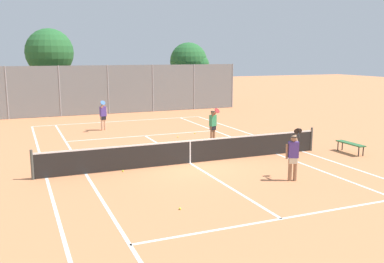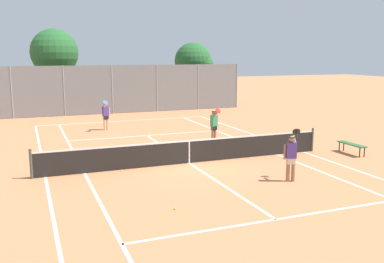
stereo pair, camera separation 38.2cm
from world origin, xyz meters
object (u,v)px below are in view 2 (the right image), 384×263
at_px(tennis_net, 189,151).
at_px(loose_tennis_ball_0, 197,133).
at_px(loose_tennis_ball_2, 179,137).
at_px(player_near_side, 291,155).
at_px(loose_tennis_ball_3, 121,171).
at_px(courtside_bench, 352,145).
at_px(tree_behind_left, 54,54).
at_px(player_far_right, 214,124).
at_px(tree_behind_right, 195,63).
at_px(loose_tennis_ball_1, 175,208).
at_px(player_far_left, 106,114).

xyz_separation_m(tennis_net, loose_tennis_ball_0, (2.70, 5.88, -0.48)).
xyz_separation_m(loose_tennis_ball_0, loose_tennis_ball_2, (-1.24, -0.62, 0.00)).
distance_m(player_near_side, loose_tennis_ball_3, 6.23).
bearing_deg(loose_tennis_ball_2, courtside_bench, -47.66).
bearing_deg(player_near_side, tennis_net, 123.54).
bearing_deg(tree_behind_left, player_far_right, -67.14).
relative_size(loose_tennis_ball_3, tree_behind_right, 0.01).
relative_size(loose_tennis_ball_2, loose_tennis_ball_3, 1.00).
xyz_separation_m(loose_tennis_ball_1, loose_tennis_ball_3, (-0.55, 4.50, 0.00)).
distance_m(player_far_right, loose_tennis_ball_3, 6.61).
relative_size(tennis_net, tree_behind_left, 1.93).
bearing_deg(player_near_side, courtside_bench, 27.14).
bearing_deg(loose_tennis_ball_2, loose_tennis_ball_3, -127.94).
xyz_separation_m(player_near_side, courtside_bench, (4.86, 2.49, -0.52)).
distance_m(loose_tennis_ball_2, courtside_bench, 8.58).
xyz_separation_m(tennis_net, player_far_left, (-1.72, 8.94, 0.42)).
relative_size(tennis_net, player_far_right, 6.76).
distance_m(player_near_side, player_far_right, 7.00).
bearing_deg(loose_tennis_ball_2, tree_behind_left, 111.34).
distance_m(player_far_left, loose_tennis_ball_2, 4.95).
distance_m(player_near_side, tree_behind_left, 23.22).
bearing_deg(player_far_right, tree_behind_left, 112.86).
distance_m(player_far_left, loose_tennis_ball_0, 5.45).
height_order(player_near_side, loose_tennis_ball_1, player_near_side).
bearing_deg(loose_tennis_ball_1, tree_behind_right, 66.91).
bearing_deg(tree_behind_right, loose_tennis_ball_0, -111.42).
relative_size(player_far_left, loose_tennis_ball_3, 26.88).
height_order(loose_tennis_ball_1, loose_tennis_ball_2, same).
xyz_separation_m(tree_behind_left, tree_behind_right, (11.40, -0.05, -0.74)).
xyz_separation_m(tennis_net, player_far_right, (2.64, 3.43, 0.42)).
xyz_separation_m(tennis_net, loose_tennis_ball_3, (-2.80, -0.21, -0.48)).
bearing_deg(player_far_left, player_near_side, -71.89).
bearing_deg(loose_tennis_ball_2, loose_tennis_ball_1, -110.40).
distance_m(loose_tennis_ball_1, courtside_bench, 10.16).
distance_m(player_near_side, loose_tennis_ball_2, 8.92).
bearing_deg(player_far_right, player_far_left, 128.36).
distance_m(tennis_net, loose_tennis_ball_3, 2.85).
bearing_deg(player_far_right, loose_tennis_ball_1, -120.97).
xyz_separation_m(loose_tennis_ball_2, tree_behind_left, (-5.20, 13.32, 4.33)).
bearing_deg(player_far_left, tennis_net, -79.09).
distance_m(loose_tennis_ball_0, tree_behind_right, 14.05).
relative_size(player_far_left, courtside_bench, 1.18).
height_order(courtside_bench, tree_behind_left, tree_behind_left).
xyz_separation_m(player_far_right, loose_tennis_ball_0, (0.06, 2.45, -0.89)).
bearing_deg(tree_behind_left, player_near_side, -74.57).
distance_m(loose_tennis_ball_2, tree_behind_left, 14.94).
bearing_deg(loose_tennis_ball_3, courtside_bench, -4.93).
relative_size(tennis_net, player_far_left, 6.76).
bearing_deg(loose_tennis_ball_3, loose_tennis_ball_1, -82.98).
distance_m(tennis_net, player_far_right, 4.34).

